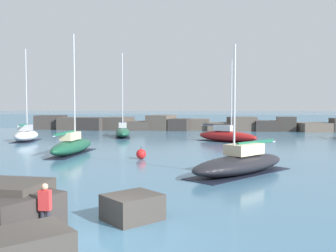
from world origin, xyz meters
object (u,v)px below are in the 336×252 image
sailboat_moored_6 (26,135)px  sailboat_moored_3 (240,163)px  sailboat_moored_0 (72,145)px  person_on_rocks (45,206)px  mooring_buoy_orange_near (141,154)px  sailboat_moored_4 (226,136)px  sailboat_moored_1 (123,131)px

sailboat_moored_6 → sailboat_moored_3: bearing=-38.1°
sailboat_moored_0 → sailboat_moored_6: (-9.50, 10.29, 0.02)m
sailboat_moored_3 → person_on_rocks: (-6.80, -11.55, 0.26)m
sailboat_moored_6 → mooring_buoy_orange_near: sailboat_moored_6 is taller
sailboat_moored_4 → person_on_rocks: size_ratio=5.56×
sailboat_moored_0 → sailboat_moored_3: sailboat_moored_0 is taller
sailboat_moored_0 → sailboat_moored_4: size_ratio=1.11×
sailboat_moored_0 → person_on_rocks: bearing=-71.1°
sailboat_moored_6 → mooring_buoy_orange_near: (15.84, -12.62, -0.35)m
sailboat_moored_4 → mooring_buoy_orange_near: bearing=-115.3°
sailboat_moored_1 → person_on_rocks: sailboat_moored_1 is taller
sailboat_moored_1 → sailboat_moored_4: bearing=-21.3°
sailboat_moored_6 → person_on_rocks: (16.10, -29.52, 0.17)m
mooring_buoy_orange_near → sailboat_moored_0: bearing=159.8°
mooring_buoy_orange_near → person_on_rocks: bearing=-89.1°
sailboat_moored_6 → mooring_buoy_orange_near: 20.26m
sailboat_moored_6 → person_on_rocks: 33.63m
person_on_rocks → sailboat_moored_4: bearing=78.1°
sailboat_moored_0 → sailboat_moored_6: 14.01m
sailboat_moored_1 → mooring_buoy_orange_near: size_ratio=11.26×
sailboat_moored_0 → sailboat_moored_1: bearing=89.9°
sailboat_moored_6 → sailboat_moored_1: bearing=37.1°
sailboat_moored_1 → mooring_buoy_orange_near: bearing=-72.4°
sailboat_moored_1 → sailboat_moored_3: size_ratio=1.41×
sailboat_moored_4 → sailboat_moored_6: (-22.78, -2.06, 0.03)m
sailboat_moored_0 → sailboat_moored_1: sailboat_moored_1 is taller
sailboat_moored_6 → mooring_buoy_orange_near: bearing=-38.5°
sailboat_moored_1 → mooring_buoy_orange_near: 20.81m
sailboat_moored_1 → person_on_rocks: size_ratio=6.61×
sailboat_moored_0 → sailboat_moored_4: (13.28, 12.35, -0.00)m
sailboat_moored_4 → person_on_rocks: sailboat_moored_4 is taller
sailboat_moored_3 → sailboat_moored_0: bearing=150.2°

